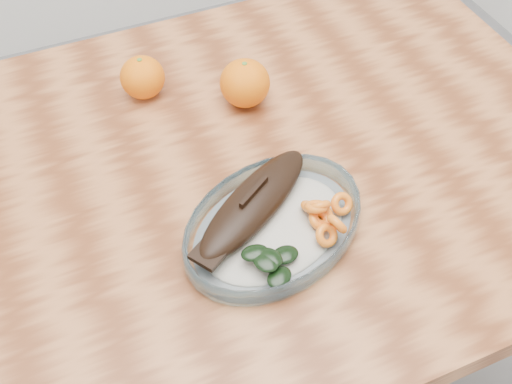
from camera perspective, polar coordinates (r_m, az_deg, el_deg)
dining_table at (r=1.02m, az=-3.40°, el=-2.07°), size 1.20×0.80×0.75m
plated_meal at (r=0.86m, az=1.50°, el=-2.78°), size 0.63×0.63×0.08m
orange_left at (r=1.07m, az=-10.06°, el=10.00°), size 0.07×0.07×0.07m
orange_right at (r=1.03m, az=-1.00°, el=9.65°), size 0.08×0.08×0.08m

